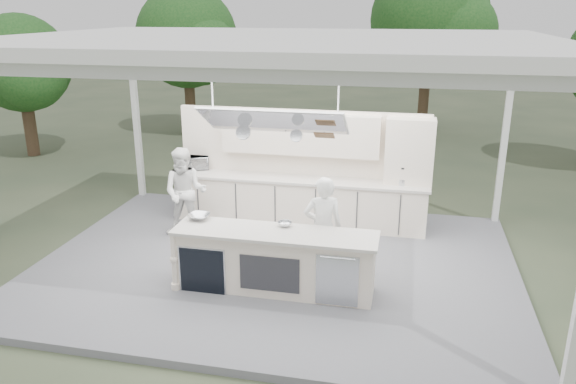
% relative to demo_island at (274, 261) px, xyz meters
% --- Properties ---
extents(ground, '(90.00, 90.00, 0.00)m').
position_rel_demo_island_xyz_m(ground, '(-0.18, 0.91, -0.60)').
color(ground, '#474E36').
rests_on(ground, ground).
extents(stage_deck, '(8.00, 6.00, 0.12)m').
position_rel_demo_island_xyz_m(stage_deck, '(-0.18, 0.91, -0.54)').
color(stage_deck, '#5D5D62').
rests_on(stage_deck, ground).
extents(tent, '(8.20, 6.20, 3.86)m').
position_rel_demo_island_xyz_m(tent, '(-0.18, 0.90, 3.11)').
color(tent, white).
rests_on(tent, ground).
extents(demo_island, '(3.10, 0.79, 0.95)m').
position_rel_demo_island_xyz_m(demo_island, '(0.00, 0.00, 0.00)').
color(demo_island, white).
rests_on(demo_island, stage_deck).
extents(back_counter, '(5.08, 0.72, 0.95)m').
position_rel_demo_island_xyz_m(back_counter, '(-0.18, 2.81, 0.00)').
color(back_counter, white).
rests_on(back_counter, stage_deck).
extents(back_wall_unit, '(5.05, 0.48, 2.25)m').
position_rel_demo_island_xyz_m(back_wall_unit, '(0.27, 3.03, 0.98)').
color(back_wall_unit, white).
rests_on(back_wall_unit, stage_deck).
extents(tree_cluster, '(19.55, 9.40, 5.85)m').
position_rel_demo_island_xyz_m(tree_cluster, '(-0.34, 10.68, 2.69)').
color(tree_cluster, '#4A3625').
rests_on(tree_cluster, ground).
extents(head_chef, '(0.70, 0.56, 1.68)m').
position_rel_demo_island_xyz_m(head_chef, '(0.66, 0.58, 0.37)').
color(head_chef, white).
rests_on(head_chef, stage_deck).
extents(sous_chef, '(0.92, 0.77, 1.70)m').
position_rel_demo_island_xyz_m(sous_chef, '(-2.13, 1.77, 0.37)').
color(sous_chef, white).
rests_on(sous_chef, stage_deck).
extents(toaster_oven, '(0.60, 0.52, 0.28)m').
position_rel_demo_island_xyz_m(toaster_oven, '(-2.38, 2.99, 0.61)').
color(toaster_oven, silver).
rests_on(toaster_oven, back_counter).
extents(bowl_large, '(0.37, 0.37, 0.08)m').
position_rel_demo_island_xyz_m(bowl_large, '(-1.28, 0.26, 0.52)').
color(bowl_large, '#BBBDC2').
rests_on(bowl_large, demo_island).
extents(bowl_small, '(0.29, 0.29, 0.07)m').
position_rel_demo_island_xyz_m(bowl_small, '(0.12, 0.26, 0.51)').
color(bowl_small, silver).
rests_on(bowl_small, demo_island).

